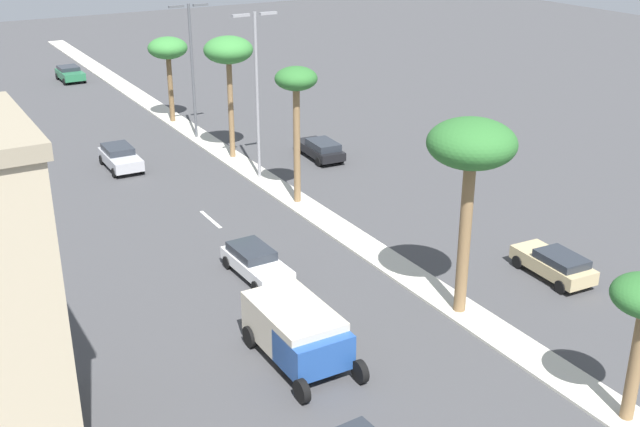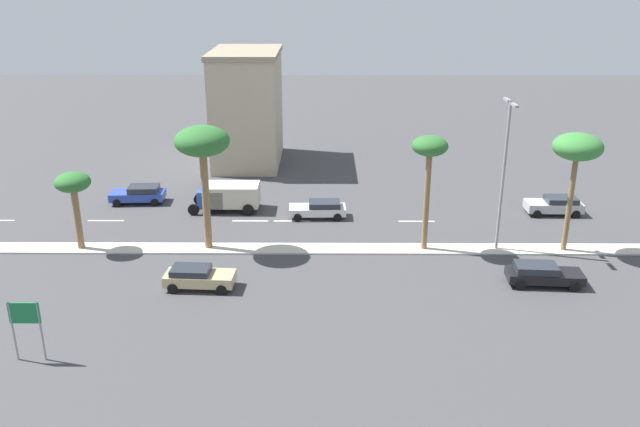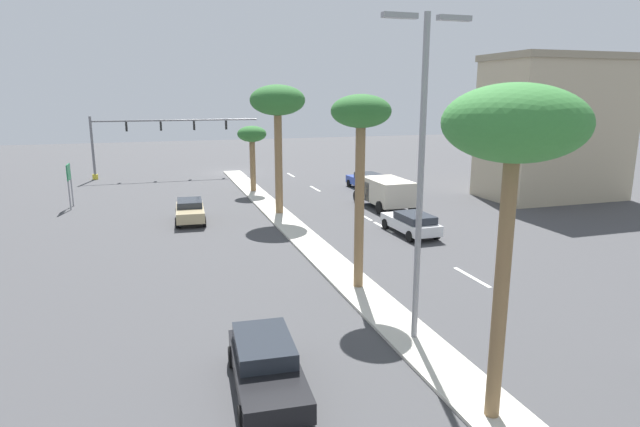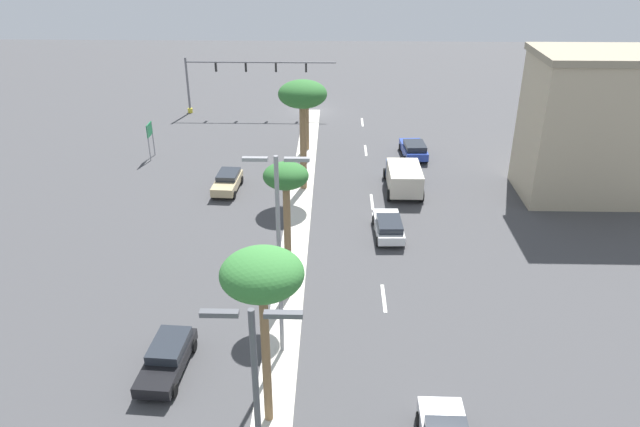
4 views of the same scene
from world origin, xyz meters
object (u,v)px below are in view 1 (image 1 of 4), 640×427
at_px(palm_tree_leading, 296,87).
at_px(palm_tree_near, 228,53).
at_px(palm_tree_far, 471,150).
at_px(sedan_green_leading, 70,73).
at_px(street_lamp_center, 257,84).
at_px(box_truck, 299,333).
at_px(street_lamp_trailing, 192,61).
at_px(sedan_white_right, 256,262).
at_px(sedan_tan_near, 554,264).
at_px(sedan_silver_front, 120,157).
at_px(sedan_black_outboard, 320,148).
at_px(palm_tree_outboard, 168,50).

bearing_deg(palm_tree_leading, palm_tree_near, 88.95).
relative_size(palm_tree_far, sedan_green_leading, 2.22).
height_order(street_lamp_center, box_truck, street_lamp_center).
distance_m(palm_tree_near, sedan_green_leading, 30.58).
height_order(palm_tree_leading, box_truck, palm_tree_leading).
height_order(street_lamp_trailing, sedan_white_right, street_lamp_trailing).
relative_size(palm_tree_near, sedan_tan_near, 1.90).
bearing_deg(sedan_silver_front, palm_tree_near, -13.63).
xyz_separation_m(sedan_silver_front, sedan_black_outboard, (12.50, -4.92, -0.05)).
bearing_deg(sedan_tan_near, street_lamp_trailing, 101.62).
distance_m(sedan_black_outboard, box_truck, 25.19).
distance_m(palm_tree_leading, palm_tree_outboard, 20.37).
xyz_separation_m(palm_tree_leading, sedan_green_leading, (-3.64, 39.28, -6.22)).
relative_size(street_lamp_trailing, sedan_silver_front, 2.22).
bearing_deg(street_lamp_trailing, sedan_white_right, -104.90).
distance_m(palm_tree_leading, sedan_green_leading, 39.93).
relative_size(palm_tree_far, box_truck, 1.55).
bearing_deg(box_truck, sedan_white_right, 77.00).
bearing_deg(street_lamp_trailing, box_truck, -104.43).
relative_size(palm_tree_leading, street_lamp_trailing, 0.82).
relative_size(palm_tree_outboard, street_lamp_trailing, 0.68).
distance_m(palm_tree_far, sedan_tan_near, 9.03).
bearing_deg(street_lamp_center, palm_tree_near, 87.45).
distance_m(palm_tree_leading, sedan_white_right, 11.49).
relative_size(street_lamp_trailing, sedan_tan_near, 2.24).
height_order(palm_tree_near, street_lamp_center, street_lamp_center).
xyz_separation_m(sedan_silver_front, box_truck, (-0.85, -26.27, 0.45)).
bearing_deg(sedan_tan_near, palm_tree_far, -176.56).
relative_size(palm_tree_far, palm_tree_leading, 1.08).
bearing_deg(palm_tree_near, palm_tree_leading, -91.05).
distance_m(palm_tree_near, sedan_silver_front, 9.95).
distance_m(street_lamp_center, sedan_black_outboard, 7.77).
relative_size(street_lamp_trailing, sedan_green_leading, 2.50).
distance_m(palm_tree_near, sedan_black_outboard, 8.91).
bearing_deg(palm_tree_far, sedan_tan_near, 3.44).
distance_m(sedan_white_right, box_truck, 7.72).
xyz_separation_m(palm_tree_outboard, street_lamp_center, (0.20, -15.30, 0.39)).
xyz_separation_m(palm_tree_leading, street_lamp_trailing, (-0.25, 15.28, -1.16)).
xyz_separation_m(sedan_silver_front, sedan_green_leading, (3.51, 27.86, -0.02)).
height_order(sedan_black_outboard, box_truck, box_truck).
relative_size(sedan_white_right, box_truck, 0.80).
distance_m(street_lamp_trailing, sedan_silver_front, 9.37).
distance_m(street_lamp_center, sedan_green_leading, 34.86).
distance_m(palm_tree_leading, sedan_black_outboard, 10.48).
xyz_separation_m(palm_tree_far, street_lamp_trailing, (-0.13, 30.30, -1.66)).
relative_size(palm_tree_far, palm_tree_near, 1.05).
bearing_deg(palm_tree_leading, street_lamp_center, 90.32).
bearing_deg(palm_tree_outboard, palm_tree_near, -87.83).
bearing_deg(sedan_tan_near, sedan_white_right, 148.99).
bearing_deg(sedan_silver_front, palm_tree_outboard, 52.16).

